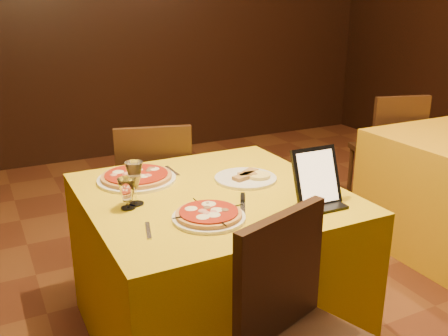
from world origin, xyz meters
name	(u,v)px	position (x,y,z in m)	size (l,w,h in m)	color
wall_back	(110,17)	(0.00, 3.50, 1.40)	(6.00, 0.01, 2.80)	black
main_table	(213,266)	(-0.42, 0.34, 0.38)	(1.10, 1.10, 0.75)	gold
chair_main_far	(154,193)	(-0.42, 1.16, 0.46)	(0.45, 0.45, 0.91)	black
chair_side_far	(384,150)	(1.49, 1.21, 0.46)	(0.48, 0.48, 0.91)	#311E10
pizza_near	(209,216)	(-0.56, 0.07, 0.77)	(0.29, 0.29, 0.03)	white
pizza_far	(137,178)	(-0.67, 0.63, 0.77)	(0.37, 0.37, 0.03)	white
cutlet_dish	(246,177)	(-0.21, 0.40, 0.76)	(0.30, 0.30, 0.03)	white
wine_glass	(135,183)	(-0.76, 0.35, 0.84)	(0.08, 0.08, 0.19)	tan
water_glass	(127,194)	(-0.80, 0.32, 0.81)	(0.07, 0.07, 0.13)	white
tablet	(316,176)	(-0.09, 0.02, 0.87)	(0.21, 0.02, 0.24)	black
knife	(243,206)	(-0.38, 0.12, 0.75)	(0.25, 0.02, 0.01)	#B5B4BC
fork_near	(148,231)	(-0.80, 0.08, 0.75)	(0.14, 0.02, 0.01)	silver
fork_far	(172,171)	(-0.47, 0.67, 0.75)	(0.16, 0.02, 0.01)	silver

